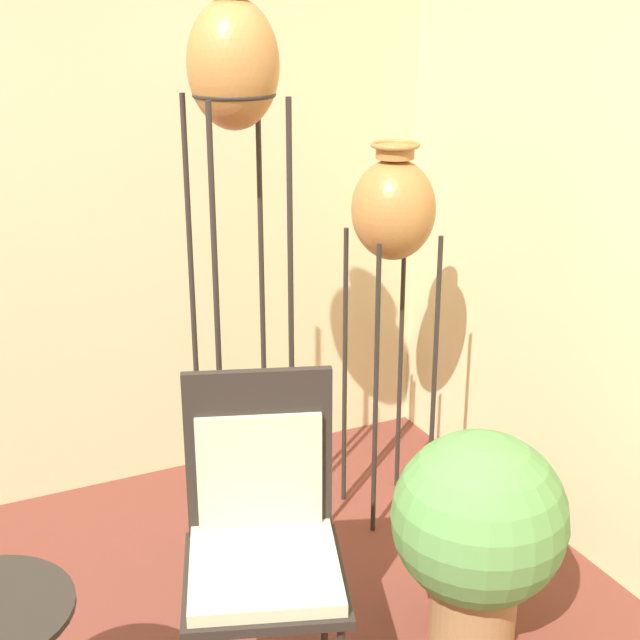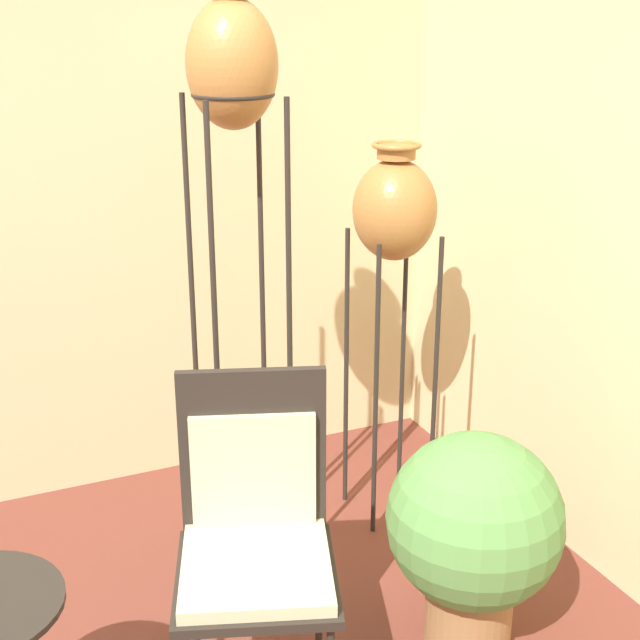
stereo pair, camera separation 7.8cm
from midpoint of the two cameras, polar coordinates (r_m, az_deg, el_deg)
The scene contains 5 objects.
wall_back at distance 3.82m, azimuth -19.39°, elevation 7.48°, with size 7.68×0.06×2.70m.
vase_stand_tall at distance 3.06m, azimuth -6.29°, elevation 14.93°, with size 0.31×0.31×2.18m.
vase_stand_medium at distance 3.50m, azimuth 4.07°, elevation 6.70°, with size 0.33×0.33×1.59m.
chair at distance 2.76m, azimuth -4.55°, elevation -13.13°, with size 0.61×0.62×1.05m.
potted_plant at distance 3.06m, azimuth 9.37°, elevation -13.00°, with size 0.59×0.59×0.78m.
Camera 1 is at (-0.41, -1.85, 2.09)m, focal length 50.00 mm.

